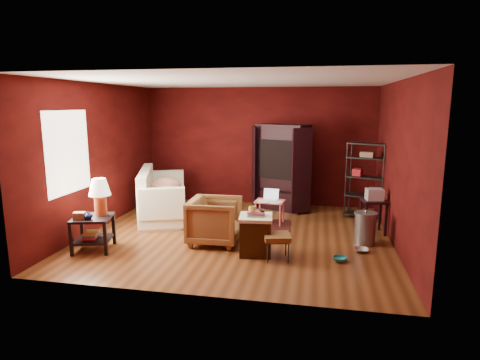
# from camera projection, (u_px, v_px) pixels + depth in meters

# --- Properties ---
(room) EXTENTS (5.54, 5.04, 2.84)m
(room) POSITION_uv_depth(u_px,v_px,m) (236.00, 160.00, 7.25)
(room) COLOR brown
(room) RESTS_ON ground
(sofa) EXTENTS (1.37, 2.29, 0.86)m
(sofa) POSITION_uv_depth(u_px,v_px,m) (162.00, 197.00, 8.64)
(sofa) COLOR white
(sofa) RESTS_ON ground
(armchair) EXTENTS (0.82, 0.88, 0.88)m
(armchair) POSITION_uv_depth(u_px,v_px,m) (215.00, 219.00, 6.98)
(armchair) COLOR black
(armchair) RESTS_ON ground
(pet_bowl_steel) EXTENTS (0.24, 0.07, 0.24)m
(pet_bowl_steel) POSITION_uv_depth(u_px,v_px,m) (361.00, 245.00, 6.59)
(pet_bowl_steel) COLOR #B8BABF
(pet_bowl_steel) RESTS_ON ground
(pet_bowl_turquoise) EXTENTS (0.22, 0.08, 0.22)m
(pet_bowl_turquoise) POSITION_uv_depth(u_px,v_px,m) (340.00, 254.00, 6.20)
(pet_bowl_turquoise) COLOR teal
(pet_bowl_turquoise) RESTS_ON ground
(vase) EXTENTS (0.15, 0.16, 0.13)m
(vase) POSITION_uv_depth(u_px,v_px,m) (88.00, 215.00, 6.44)
(vase) COLOR #0C123E
(vase) RESTS_ON side_table
(mug) EXTENTS (0.13, 0.10, 0.12)m
(mug) POSITION_uv_depth(u_px,v_px,m) (252.00, 208.00, 6.36)
(mug) COLOR #DDDD6C
(mug) RESTS_ON hamper
(side_table) EXTENTS (0.73, 0.73, 1.19)m
(side_table) POSITION_uv_depth(u_px,v_px,m) (96.00, 207.00, 6.64)
(side_table) COLOR black
(side_table) RESTS_ON ground
(sofa_cushions) EXTENTS (1.59, 2.41, 0.94)m
(sofa_cushions) POSITION_uv_depth(u_px,v_px,m) (161.00, 196.00, 8.62)
(sofa_cushions) COLOR white
(sofa_cushions) RESTS_ON sofa
(hamper) EXTENTS (0.58, 0.58, 0.74)m
(hamper) POSITION_uv_depth(u_px,v_px,m) (256.00, 234.00, 6.47)
(hamper) COLOR #3D230E
(hamper) RESTS_ON ground
(footstool) EXTENTS (0.47, 0.47, 0.41)m
(footstool) POSITION_uv_depth(u_px,v_px,m) (277.00, 238.00, 6.24)
(footstool) COLOR black
(footstool) RESTS_ON ground
(rug_round) EXTENTS (1.55, 1.55, 0.01)m
(rug_round) POSITION_uv_depth(u_px,v_px,m) (251.00, 225.00, 8.05)
(rug_round) COLOR beige
(rug_round) RESTS_ON ground
(rug_oriental) EXTENTS (1.21, 0.84, 0.01)m
(rug_oriental) POSITION_uv_depth(u_px,v_px,m) (261.00, 224.00, 8.08)
(rug_oriental) COLOR #4B1714
(rug_oriental) RESTS_ON ground
(laptop_desk) EXTENTS (0.61, 0.49, 0.71)m
(laptop_desk) POSITION_uv_depth(u_px,v_px,m) (270.00, 203.00, 8.08)
(laptop_desk) COLOR #F77271
(laptop_desk) RESTS_ON ground
(tv_armoire) EXTENTS (1.42, 1.16, 1.96)m
(tv_armoire) POSITION_uv_depth(u_px,v_px,m) (282.00, 165.00, 9.20)
(tv_armoire) COLOR black
(tv_armoire) RESTS_ON ground
(wire_shelving) EXTENTS (0.86, 0.60, 1.62)m
(wire_shelving) POSITION_uv_depth(u_px,v_px,m) (367.00, 178.00, 8.38)
(wire_shelving) COLOR #212828
(wire_shelving) RESTS_ON ground
(small_stand) EXTENTS (0.49, 0.49, 0.86)m
(small_stand) POSITION_uv_depth(u_px,v_px,m) (374.00, 200.00, 7.48)
(small_stand) COLOR black
(small_stand) RESTS_ON ground
(trash_can) EXTENTS (0.50, 0.50, 0.61)m
(trash_can) POSITION_uv_depth(u_px,v_px,m) (365.00, 228.00, 6.95)
(trash_can) COLOR gray
(trash_can) RESTS_ON ground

